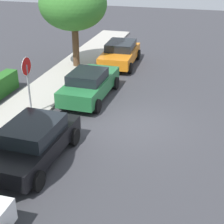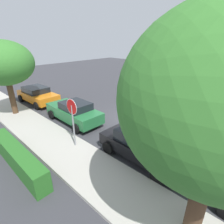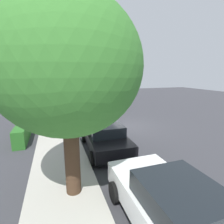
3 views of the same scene
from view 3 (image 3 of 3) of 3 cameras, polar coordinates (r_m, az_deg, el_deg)
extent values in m
plane|color=#38383D|center=(13.27, 5.29, -4.52)|extent=(60.00, 60.00, 0.00)
cube|color=#B2ADA3|center=(12.21, -17.17, -6.22)|extent=(32.00, 2.34, 0.14)
cylinder|color=gray|center=(11.48, -14.54, -1.51)|extent=(0.08, 0.08, 2.34)
cylinder|color=white|center=(11.28, -14.85, 3.92)|extent=(0.78, 0.03, 0.78)
cylinder|color=red|center=(11.28, -14.85, 3.92)|extent=(0.73, 0.04, 0.73)
cube|color=#236B38|center=(14.32, -8.01, -0.63)|extent=(4.35, 1.79, 0.69)
cube|color=black|center=(13.92, -7.88, 1.39)|extent=(1.89, 1.54, 0.46)
cylinder|color=black|center=(15.72, -11.92, -0.83)|extent=(0.64, 0.23, 0.64)
cylinder|color=black|center=(15.95, -5.82, -0.43)|extent=(0.64, 0.23, 0.64)
cylinder|color=black|center=(12.89, -10.65, -3.72)|extent=(0.64, 0.23, 0.64)
cylinder|color=black|center=(13.17, -3.26, -3.16)|extent=(0.64, 0.23, 0.64)
cube|color=black|center=(9.05, -2.22, -8.70)|extent=(4.13, 1.96, 0.59)
cube|color=black|center=(8.97, -2.41, -5.22)|extent=(2.17, 1.67, 0.50)
cylinder|color=black|center=(8.23, 6.59, -13.16)|extent=(0.65, 0.24, 0.64)
cylinder|color=black|center=(7.76, -6.34, -14.82)|extent=(0.65, 0.24, 0.64)
cylinder|color=black|center=(10.63, 0.74, -7.01)|extent=(0.65, 0.24, 0.64)
cylinder|color=black|center=(10.28, -9.11, -7.88)|extent=(0.65, 0.24, 0.64)
cube|color=orange|center=(19.57, -10.62, 2.71)|extent=(4.24, 1.96, 0.63)
cube|color=black|center=(19.73, -10.81, 4.38)|extent=(2.17, 1.67, 0.46)
cylinder|color=black|center=(18.42, -7.03, 1.29)|extent=(0.65, 0.24, 0.64)
cylinder|color=black|center=(18.10, -12.63, 0.88)|extent=(0.65, 0.24, 0.64)
cylinder|color=black|center=(21.16, -8.83, 2.69)|extent=(0.65, 0.24, 0.64)
cylinder|color=black|center=(20.88, -13.72, 2.35)|extent=(0.65, 0.24, 0.64)
cube|color=white|center=(5.02, 19.27, -28.44)|extent=(4.46, 1.89, 0.66)
cube|color=black|center=(4.53, 21.72, -24.17)|extent=(1.92, 1.65, 0.53)
cylinder|color=black|center=(5.88, 0.97, -24.68)|extent=(0.64, 0.23, 0.64)
cylinder|color=black|center=(6.63, 17.29, -20.53)|extent=(0.64, 0.23, 0.64)
cylinder|color=#513823|center=(18.10, -17.67, 3.35)|extent=(0.39, 0.39, 2.36)
ellipsoid|color=#387A2D|center=(17.85, -18.31, 11.50)|extent=(3.83, 3.83, 2.94)
cylinder|color=#422D1E|center=(5.70, -12.88, -13.94)|extent=(0.47, 0.47, 2.72)
ellipsoid|color=#387A2D|center=(5.28, -14.26, 14.21)|extent=(4.27, 4.27, 4.04)
cube|color=#286623|center=(12.38, -26.63, -4.78)|extent=(4.74, 0.62, 0.96)
camera|label=1|loc=(8.12, 82.13, 22.40)|focal=55.00mm
camera|label=2|loc=(5.95, -60.80, 20.00)|focal=28.00mm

